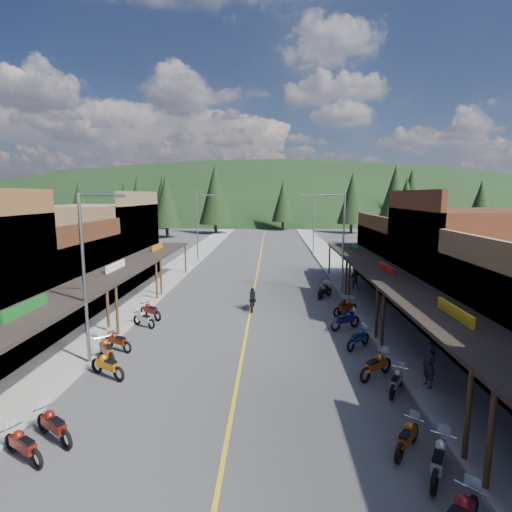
# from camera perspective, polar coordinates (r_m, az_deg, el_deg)

# --- Properties ---
(ground) EXTENTS (220.00, 220.00, 0.00)m
(ground) POSITION_cam_1_polar(r_m,az_deg,el_deg) (24.80, -1.19, -9.87)
(ground) COLOR #38383A
(ground) RESTS_ON ground
(centerline) EXTENTS (0.15, 90.00, 0.01)m
(centerline) POSITION_cam_1_polar(r_m,az_deg,el_deg) (44.20, 0.33, -1.56)
(centerline) COLOR gold
(centerline) RESTS_ON ground
(sidewalk_west) EXTENTS (3.40, 94.00, 0.15)m
(sidewalk_west) POSITION_cam_1_polar(r_m,az_deg,el_deg) (45.30, -10.74, -1.37)
(sidewalk_west) COLOR gray
(sidewalk_west) RESTS_ON ground
(sidewalk_east) EXTENTS (3.40, 94.00, 0.15)m
(sidewalk_east) POSITION_cam_1_polar(r_m,az_deg,el_deg) (44.76, 11.54, -1.52)
(sidewalk_east) COLOR gray
(sidewalk_east) RESTS_ON ground
(shop_west_2) EXTENTS (10.90, 9.00, 6.20)m
(shop_west_2) POSITION_cam_1_polar(r_m,az_deg,el_deg) (29.86, -28.40, -2.70)
(shop_west_2) COLOR #3F2111
(shop_west_2) RESTS_ON ground
(shop_west_3) EXTENTS (10.90, 10.20, 8.20)m
(shop_west_3) POSITION_cam_1_polar(r_m,az_deg,el_deg) (38.19, -21.28, 1.54)
(shop_west_3) COLOR brown
(shop_west_3) RESTS_ON ground
(shop_east_2) EXTENTS (10.90, 9.00, 8.20)m
(shop_east_2) POSITION_cam_1_polar(r_m,az_deg,el_deg) (28.38, 28.02, -1.20)
(shop_east_2) COLOR #562B19
(shop_east_2) RESTS_ON ground
(shop_east_3) EXTENTS (10.90, 10.20, 6.20)m
(shop_east_3) POSITION_cam_1_polar(r_m,az_deg,el_deg) (37.28, 21.51, -0.16)
(shop_east_3) COLOR #4C2D16
(shop_east_3) RESTS_ON ground
(streetlight_0) EXTENTS (2.16, 0.18, 8.00)m
(streetlight_0) POSITION_cam_1_polar(r_m,az_deg,el_deg) (19.66, -23.02, -2.08)
(streetlight_0) COLOR gray
(streetlight_0) RESTS_ON ground
(streetlight_1) EXTENTS (2.16, 0.18, 8.00)m
(streetlight_1) POSITION_cam_1_polar(r_m,az_deg,el_deg) (46.35, -8.23, 4.39)
(streetlight_1) COLOR gray
(streetlight_1) RESTS_ON ground
(streetlight_2) EXTENTS (2.16, 0.18, 8.00)m
(streetlight_2) POSITION_cam_1_polar(r_m,az_deg,el_deg) (32.13, 12.12, 2.38)
(streetlight_2) COLOR gray
(streetlight_2) RESTS_ON ground
(streetlight_3) EXTENTS (2.16, 0.18, 8.00)m
(streetlight_3) POSITION_cam_1_polar(r_m,az_deg,el_deg) (53.86, 8.12, 4.99)
(streetlight_3) COLOR gray
(streetlight_3) RESTS_ON ground
(ridge_hill) EXTENTS (310.00, 140.00, 60.00)m
(ridge_hill) POSITION_cam_1_polar(r_m,az_deg,el_deg) (158.66, 1.69, 5.89)
(ridge_hill) COLOR black
(ridge_hill) RESTS_ON ground
(pine_0) EXTENTS (5.04, 5.04, 11.00)m
(pine_0) POSITION_cam_1_polar(r_m,az_deg,el_deg) (94.97, -23.86, 7.15)
(pine_0) COLOR black
(pine_0) RESTS_ON ground
(pine_1) EXTENTS (5.88, 5.88, 12.50)m
(pine_1) POSITION_cam_1_polar(r_m,az_deg,el_deg) (96.85, -13.15, 8.12)
(pine_1) COLOR black
(pine_1) RESTS_ON ground
(pine_2) EXTENTS (6.72, 6.72, 14.00)m
(pine_2) POSITION_cam_1_polar(r_m,az_deg,el_deg) (82.25, -5.85, 8.76)
(pine_2) COLOR black
(pine_2) RESTS_ON ground
(pine_3) EXTENTS (5.04, 5.04, 11.00)m
(pine_3) POSITION_cam_1_polar(r_m,az_deg,el_deg) (89.51, 3.88, 7.82)
(pine_3) COLOR black
(pine_3) RESTS_ON ground
(pine_4) EXTENTS (5.88, 5.88, 12.50)m
(pine_4) POSITION_cam_1_polar(r_m,az_deg,el_deg) (85.10, 13.57, 8.05)
(pine_4) COLOR black
(pine_4) RESTS_ON ground
(pine_5) EXTENTS (6.72, 6.72, 14.00)m
(pine_5) POSITION_cam_1_polar(r_m,az_deg,el_deg) (100.87, 21.27, 8.21)
(pine_5) COLOR black
(pine_5) RESTS_ON ground
(pine_6) EXTENTS (5.04, 5.04, 11.00)m
(pine_6) POSITION_cam_1_polar(r_m,az_deg,el_deg) (98.18, 29.43, 6.80)
(pine_6) COLOR black
(pine_6) RESTS_ON ground
(pine_7) EXTENTS (5.88, 5.88, 12.50)m
(pine_7) POSITION_cam_1_polar(r_m,az_deg,el_deg) (104.92, -16.55, 8.02)
(pine_7) COLOR black
(pine_7) RESTS_ON ground
(pine_8) EXTENTS (4.48, 4.48, 10.00)m
(pine_8) POSITION_cam_1_polar(r_m,az_deg,el_deg) (67.67, -18.18, 6.68)
(pine_8) COLOR black
(pine_8) RESTS_ON ground
(pine_9) EXTENTS (4.93, 4.93, 10.80)m
(pine_9) POSITION_cam_1_polar(r_m,az_deg,el_deg) (72.11, 20.61, 6.98)
(pine_9) COLOR black
(pine_9) RESTS_ON ground
(pine_10) EXTENTS (5.38, 5.38, 11.60)m
(pine_10) POSITION_cam_1_polar(r_m,az_deg,el_deg) (75.99, -12.73, 7.69)
(pine_10) COLOR black
(pine_10) RESTS_ON ground
(pine_11) EXTENTS (5.82, 5.82, 12.40)m
(pine_11) POSITION_cam_1_polar(r_m,az_deg,el_deg) (64.21, 19.19, 7.62)
(pine_11) COLOR black
(pine_11) RESTS_ON ground
(bike_west_2) EXTENTS (2.01, 1.53, 1.11)m
(bike_west_2) POSITION_cam_1_polar(r_m,az_deg,el_deg) (14.89, -30.35, -22.16)
(bike_west_2) COLOR maroon
(bike_west_2) RESTS_ON ground
(bike_west_3) EXTENTS (2.10, 1.75, 1.19)m
(bike_west_3) POSITION_cam_1_polar(r_m,az_deg,el_deg) (15.41, -26.94, -20.63)
(bike_west_3) COLOR maroon
(bike_west_3) RESTS_ON ground
(bike_west_4) EXTENTS (2.17, 1.69, 1.21)m
(bike_west_4) POSITION_cam_1_polar(r_m,az_deg,el_deg) (19.13, -20.50, -14.30)
(bike_west_4) COLOR #BA700D
(bike_west_4) RESTS_ON ground
(bike_west_5) EXTENTS (1.96, 2.20, 1.27)m
(bike_west_5) POSITION_cam_1_polar(r_m,az_deg,el_deg) (20.76, -20.56, -12.36)
(bike_west_5) COLOR #B83F0D
(bike_west_5) RESTS_ON ground
(bike_west_6) EXTENTS (1.99, 1.50, 1.10)m
(bike_west_6) POSITION_cam_1_polar(r_m,az_deg,el_deg) (22.02, -19.16, -11.30)
(bike_west_6) COLOR maroon
(bike_west_6) RESTS_ON ground
(bike_west_7) EXTENTS (1.90, 1.56, 1.07)m
(bike_west_7) POSITION_cam_1_polar(r_m,az_deg,el_deg) (25.28, -15.72, -8.56)
(bike_west_7) COLOR #AAAAAF
(bike_west_7) RESTS_ON ground
(bike_west_8) EXTENTS (2.07, 1.84, 1.19)m
(bike_west_8) POSITION_cam_1_polar(r_m,az_deg,el_deg) (26.71, -14.84, -7.46)
(bike_west_8) COLOR maroon
(bike_west_8) RESTS_ON ground
(bike_east_2) EXTENTS (1.68, 2.19, 1.21)m
(bike_east_2) POSITION_cam_1_polar(r_m,az_deg,el_deg) (13.56, 24.72, -24.74)
(bike_east_2) COLOR #9A9BA0
(bike_east_2) RESTS_ON ground
(bike_east_3) EXTENTS (1.64, 1.88, 1.07)m
(bike_east_3) POSITION_cam_1_polar(r_m,az_deg,el_deg) (14.30, 20.81, -22.93)
(bike_east_3) COLOR #99440A
(bike_east_3) RESTS_ON ground
(bike_east_4) EXTENTS (1.48, 1.93, 1.07)m
(bike_east_4) POSITION_cam_1_polar(r_m,az_deg,el_deg) (17.73, 19.45, -16.39)
(bike_east_4) COLOR gray
(bike_east_4) RESTS_ON ground
(bike_east_5) EXTENTS (2.07, 1.95, 1.22)m
(bike_east_5) POSITION_cam_1_polar(r_m,az_deg,el_deg) (18.72, 16.79, -14.61)
(bike_east_5) COLOR #BF4B0D
(bike_east_5) RESTS_ON ground
(bike_east_6) EXTENTS (1.84, 1.90, 1.13)m
(bike_east_6) POSITION_cam_1_polar(r_m,az_deg,el_deg) (21.79, 14.42, -11.25)
(bike_east_6) COLOR navy
(bike_east_6) RESTS_ON ground
(bike_east_7) EXTENTS (2.15, 1.68, 1.19)m
(bike_east_7) POSITION_cam_1_polar(r_m,az_deg,el_deg) (24.51, 12.67, -8.85)
(bike_east_7) COLOR navy
(bike_east_7) RESTS_ON ground
(bike_east_8) EXTENTS (2.08, 1.81, 1.19)m
(bike_east_8) POSITION_cam_1_polar(r_m,az_deg,el_deg) (27.23, 12.64, -7.06)
(bike_east_8) COLOR red
(bike_east_8) RESTS_ON ground
(bike_east_9) EXTENTS (1.56, 1.95, 1.09)m
(bike_east_9) POSITION_cam_1_polar(r_m,az_deg,el_deg) (27.79, 12.41, -6.84)
(bike_east_9) COLOR black
(bike_east_9) RESTS_ON ground
(bike_east_10) EXTENTS (1.78, 2.17, 1.22)m
(bike_east_10) POSITION_cam_1_polar(r_m,az_deg,el_deg) (31.36, 9.83, -4.85)
(bike_east_10) COLOR black
(bike_east_10) RESTS_ON ground
(bike_east_11) EXTENTS (1.58, 2.17, 1.19)m
(bike_east_11) POSITION_cam_1_polar(r_m,az_deg,el_deg) (32.01, 9.59, -4.59)
(bike_east_11) COLOR #641F0D
(bike_east_11) RESTS_ON ground
(rider_on_bike) EXTENTS (0.74, 2.12, 1.60)m
(rider_on_bike) POSITION_cam_1_polar(r_m,az_deg,el_deg) (27.84, -0.48, -6.40)
(rider_on_bike) COLOR black
(rider_on_bike) RESTS_ON ground
(pedestrian_east_a) EXTENTS (0.56, 0.75, 1.87)m
(pedestrian_east_a) POSITION_cam_1_polar(r_m,az_deg,el_deg) (18.20, 23.51, -14.05)
(pedestrian_east_a) COLOR #261F2F
(pedestrian_east_a) RESTS_ON sidewalk_east
(pedestrian_east_b) EXTENTS (0.93, 0.55, 1.90)m
(pedestrian_east_b) POSITION_cam_1_polar(r_m,az_deg,el_deg) (34.23, 13.80, -2.99)
(pedestrian_east_b) COLOR brown
(pedestrian_east_b) RESTS_ON sidewalk_east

